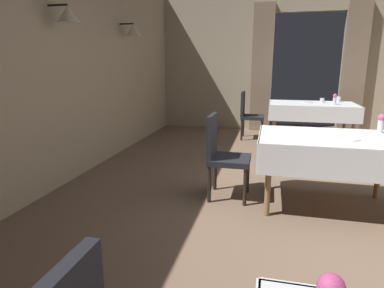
{
  "coord_description": "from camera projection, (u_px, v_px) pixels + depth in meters",
  "views": [
    {
      "loc": [
        -0.7,
        -3.41,
        1.46
      ],
      "look_at": [
        -1.62,
        0.48,
        0.48
      ],
      "focal_mm": 30.9,
      "sensor_mm": 36.0,
      "label": 1
    }
  ],
  "objects": [
    {
      "name": "wall_back",
      "position": [
        307.0,
        60.0,
        7.0
      ],
      "size": [
        6.4,
        0.27,
        3.0
      ],
      "color": "tan",
      "rests_on": "ground"
    },
    {
      "name": "plate_far_c",
      "position": [
        308.0,
        102.0,
        6.14
      ],
      "size": [
        0.18,
        0.18,
        0.01
      ],
      "primitive_type": "cylinder",
      "color": "white",
      "rests_on": "dining_table_far"
    },
    {
      "name": "wall_left",
      "position": [
        49.0,
        59.0,
        3.77
      ],
      "size": [
        0.49,
        8.4,
        3.0
      ],
      "color": "tan",
      "rests_on": "ground"
    },
    {
      "name": "flower_vase_mid",
      "position": [
        381.0,
        123.0,
        3.44
      ],
      "size": [
        0.07,
        0.07,
        0.2
      ],
      "color": "silver",
      "rests_on": "dining_table_mid"
    },
    {
      "name": "glass_far_d",
      "position": [
        322.0,
        100.0,
        6.19
      ],
      "size": [
        0.08,
        0.08,
        0.08
      ],
      "primitive_type": "cylinder",
      "color": "silver",
      "rests_on": "dining_table_far"
    },
    {
      "name": "ground",
      "position": [
        334.0,
        209.0,
        3.41
      ],
      "size": [
        10.08,
        10.08,
        0.0
      ],
      "primitive_type": "plane",
      "color": "#7A604C"
    },
    {
      "name": "dining_table_far",
      "position": [
        312.0,
        108.0,
        6.09
      ],
      "size": [
        1.55,
        0.97,
        0.75
      ],
      "color": "olive",
      "rests_on": "ground"
    },
    {
      "name": "flower_vase_far",
      "position": [
        335.0,
        99.0,
        5.83
      ],
      "size": [
        0.07,
        0.07,
        0.19
      ],
      "color": "silver",
      "rests_on": "dining_table_far"
    },
    {
      "name": "glass_far_b",
      "position": [
        339.0,
        99.0,
        6.22
      ],
      "size": [
        0.08,
        0.08,
        0.11
      ],
      "primitive_type": "cylinder",
      "color": "silver",
      "rests_on": "dining_table_far"
    },
    {
      "name": "plate_mid_b",
      "position": [
        347.0,
        139.0,
        3.18
      ],
      "size": [
        0.24,
        0.24,
        0.01
      ],
      "primitive_type": "cylinder",
      "color": "white",
      "rests_on": "dining_table_mid"
    },
    {
      "name": "chair_mid_left",
      "position": [
        222.0,
        152.0,
        3.61
      ],
      "size": [
        0.44,
        0.44,
        0.93
      ],
      "color": "black",
      "rests_on": "ground"
    },
    {
      "name": "chair_far_left",
      "position": [
        249.0,
        113.0,
        6.49
      ],
      "size": [
        0.44,
        0.44,
        0.93
      ],
      "color": "black",
      "rests_on": "ground"
    },
    {
      "name": "dining_table_mid",
      "position": [
        330.0,
        146.0,
        3.33
      ],
      "size": [
        1.42,
        0.97,
        0.75
      ],
      "color": "olive",
      "rests_on": "ground"
    }
  ]
}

